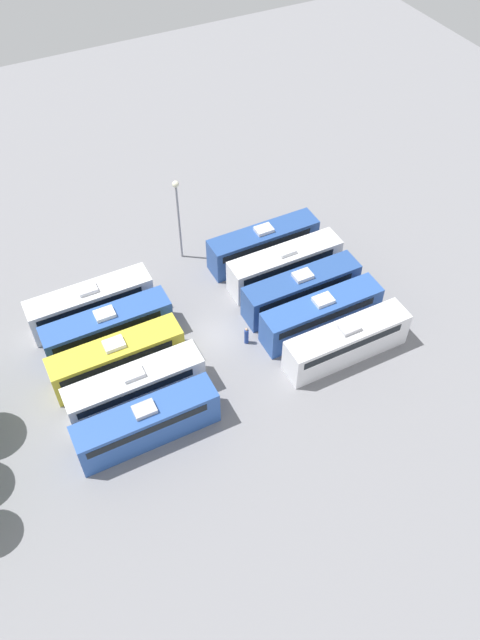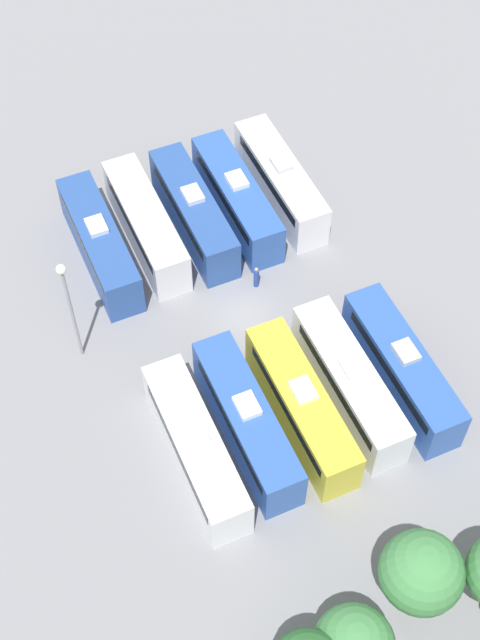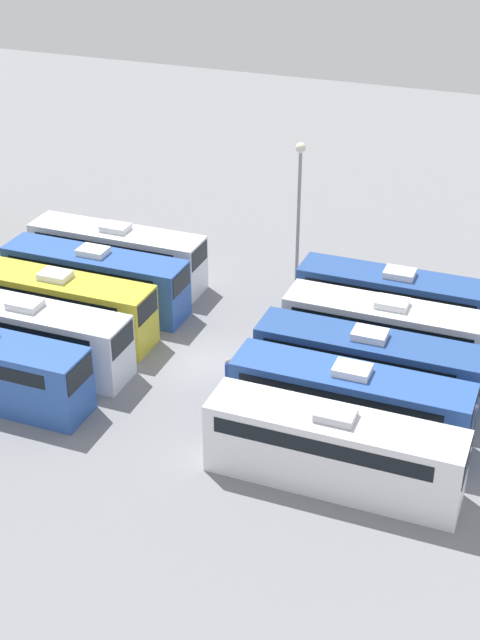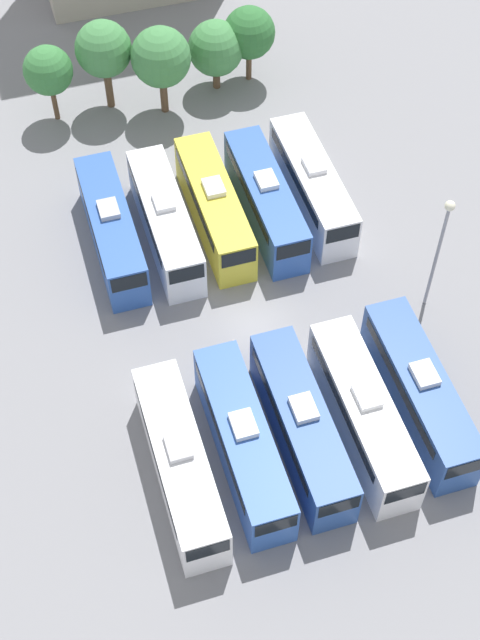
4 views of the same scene
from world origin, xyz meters
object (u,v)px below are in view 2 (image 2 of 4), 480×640
Objects in this scene: bus_1 at (237,198)px; worker_person at (256,277)px; bus_2 at (194,212)px; bus_5 at (402,368)px; bus_6 at (349,382)px; bus_3 at (146,224)px; bus_4 at (100,243)px; bus_9 at (196,447)px; tree_2 at (421,573)px; bus_8 at (247,421)px; bus_0 at (281,181)px; bus_7 at (302,406)px; light_pole at (68,297)px.

bus_1 reaches higher than worker_person.
bus_5 is at bearing 111.50° from bus_2.
bus_6 is (-3.28, 16.54, 0.00)m from bus_2.
bus_4 is at bearing 6.19° from bus_3.
tree_2 reaches higher than bus_9.
bus_1 is at bearing -78.64° from bus_5.
bus_4 is (6.81, 0.10, 0.00)m from bus_2.
worker_person is (-8.67, 6.19, -0.98)m from bus_4.
bus_8 is 1.58× the size of tree_2.
worker_person is at bearing -82.13° from bus_6.
bus_4 is 1.00× the size of bus_6.
tree_2 reaches higher than bus_2.
bus_0 is at bearing -101.59° from bus_6.
bus_7 is at bearing -0.47° from bus_5.
bus_5 and bus_9 have the same top height.
bus_7 is 10.77m from worker_person.
light_pole is (13.72, 6.91, 3.97)m from bus_1.
light_pole is (3.78, -10.00, 3.97)m from bus_9.
light_pole reaches higher than worker_person.
bus_3 is 1.00× the size of bus_5.
bus_7 is 6.67m from bus_9.
bus_1 is 6.64m from bus_3.
bus_3 is 1.58× the size of tree_2.
tree_2 is (-6.95, 12.16, 2.79)m from bus_9.
worker_person is (4.87, 6.58, -0.98)m from bus_0.
bus_8 is (10.09, 16.77, 0.00)m from bus_0.
bus_7 is at bearing -179.74° from bus_9.
bus_6 and bus_8 have the same top height.
bus_5 is at bearing 89.75° from bus_0.
bus_0 is 1.00× the size of bus_9.
bus_3 is 1.00× the size of bus_9.
bus_3 is 3.44m from bus_4.
bus_7 is (-6.79, 16.75, 0.00)m from bus_4.
bus_4 is 18.07m from bus_7.
worker_person is at bearing -128.94° from bus_9.
light_pole is (10.47, 6.88, 3.97)m from bus_2.
bus_9 is 1.23× the size of light_pole.
bus_6 is 5.95× the size of worker_person.
bus_0 is 3.49m from bus_1.
bus_4 is 10.70m from worker_person.
bus_9 is 11.41m from light_pole.
bus_8 is (3.34, -0.36, 0.00)m from bus_7.
bus_4 is (3.42, 0.37, 0.00)m from bus_3.
bus_0 is at bearing -121.03° from bus_8.
bus_4 is at bearing -78.12° from bus_8.
bus_0 is at bearing -157.39° from light_pole.
bus_2 is 18.16m from bus_9.
bus_3 is 1.00× the size of bus_7.
light_pole reaches higher than bus_4.
bus_3 is at bearing -78.89° from bus_7.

